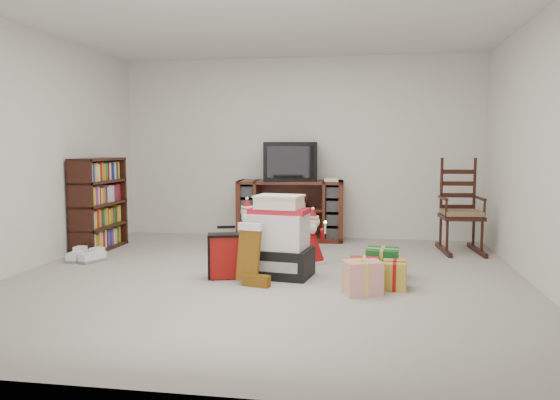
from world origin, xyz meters
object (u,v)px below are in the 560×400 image
Objects in this scene: tv_stand at (290,210)px; mrs_claus_figurine at (247,233)px; sneaker_pair at (85,257)px; red_suitcase at (226,256)px; gift_pile at (279,242)px; santa_figurine at (313,242)px; gift_cluster at (374,271)px; bookshelf at (99,206)px; teddy_bear at (291,261)px; crt_television at (290,161)px; rocking_chair at (460,218)px.

tv_stand is 1.12m from mrs_claus_figurine.
red_suitcase is at bearing -7.22° from sneaker_pair.
gift_pile reaches higher than santa_figurine.
gift_pile is 0.71m from santa_figurine.
gift_pile is 0.88× the size of gift_cluster.
bookshelf is at bearing 159.76° from gift_cluster.
mrs_claus_figurine is (-0.67, 1.02, 0.11)m from teddy_bear.
santa_figurine is at bearing 76.07° from teddy_bear.
crt_television reaches higher than gift_pile.
rocking_chair reaches higher than sneaker_pair.
red_suitcase is at bearing 178.39° from gift_cluster.
red_suitcase is (-0.49, -0.17, -0.12)m from gift_pile.
bookshelf is 2.65m from gift_pile.
crt_television reaches higher than gift_cluster.
red_suitcase is at bearing -161.88° from teddy_bear.
bookshelf is 2.30m from red_suitcase.
gift_cluster is at bearing -40.29° from mrs_claus_figurine.
santa_figurine is at bearing -154.78° from rocking_chair.
rocking_chair is at bearing 29.87° from santa_figurine.
teddy_bear is 0.44× the size of crt_television.
crt_television is (-0.19, 2.07, 0.73)m from gift_pile.
mrs_claus_figurine is at bearing -171.78° from rocking_chair.
tv_stand is at bearing 103.51° from gift_pile.
mrs_claus_figurine is 0.87× the size of crt_television.
crt_television is (-0.30, 2.05, 0.93)m from teddy_bear.
gift_pile is at bearing -91.92° from crt_television.
gift_pile is at bearing -145.14° from rocking_chair.
rocking_chair is 1.51× the size of gift_pile.
gift_cluster is 1.17× the size of crt_television.
teddy_bear is at bearing -56.69° from mrs_claus_figurine.
gift_pile reaches higher than sneaker_pair.
gift_pile is at bearing 0.31° from sneaker_pair.
tv_stand is at bearing 115.84° from gift_cluster.
tv_stand is at bearing 163.26° from rocking_chair.
bookshelf is 2.94× the size of sneaker_pair.
sneaker_pair is (-1.76, 0.49, -0.17)m from red_suitcase.
rocking_chair is at bearing -15.40° from tv_stand.
teddy_bear is at bearing -103.93° from santa_figurine.
gift_cluster is (3.18, -0.53, 0.08)m from sneaker_pair.
gift_pile is (0.19, -2.09, -0.06)m from tv_stand.
red_suitcase is 1.12m from santa_figurine.
sneaker_pair is at bearing -179.77° from gift_pile.
gift_cluster is (0.81, -0.24, -0.01)m from teddy_bear.
gift_cluster is at bearing -16.26° from teddy_bear.
sneaker_pair is (0.18, -0.70, -0.49)m from bookshelf.
rocking_chair reaches higher than teddy_bear.
santa_figurine reaches higher than red_suitcase.
red_suitcase is at bearing -100.95° from tv_stand.
tv_stand is at bearing 25.34° from bookshelf.
bookshelf is at bearing 112.84° from sneaker_pair.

